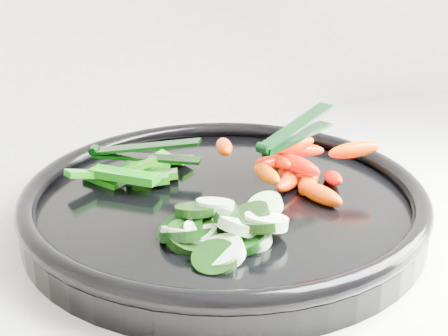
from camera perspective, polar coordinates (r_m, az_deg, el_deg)
name	(u,v)px	position (r m, az deg, el deg)	size (l,w,h in m)	color
veggie_tray	(224,202)	(0.58, 0.00, -3.15)	(0.44, 0.44, 0.04)	black
cucumber_pile	(217,229)	(0.51, -0.68, -5.58)	(0.12, 0.11, 0.04)	black
carrot_pile	(295,166)	(0.61, 6.49, 0.22)	(0.15, 0.18, 0.05)	#F42D00
pepper_pile	(140,171)	(0.63, -7.73, -0.30)	(0.13, 0.11, 0.03)	#196F0A
tong_carrot	(295,132)	(0.61, 6.48, 3.26)	(0.10, 0.07, 0.02)	black
tong_pepper	(143,152)	(0.63, -7.44, 1.47)	(0.11, 0.07, 0.02)	black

